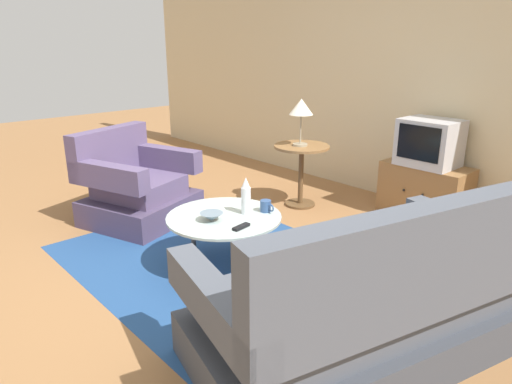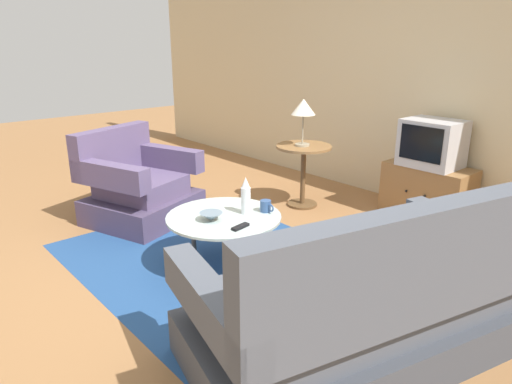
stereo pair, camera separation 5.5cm
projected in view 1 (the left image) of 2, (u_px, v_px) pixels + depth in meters
ground_plane at (214, 273)px, 3.38m from camera, size 16.00×16.00×0.00m
back_wall at (414, 68)px, 4.57m from camera, size 9.00×0.12×2.70m
area_rug at (225, 266)px, 3.48m from camera, size 2.56×1.84×0.00m
armchair at (136, 189)px, 4.30m from camera, size 1.05×1.09×0.84m
couch at (369, 306)px, 2.41m from camera, size 1.33×1.97×0.96m
coffee_table at (224, 220)px, 3.36m from camera, size 0.84×0.84×0.41m
side_table at (301, 162)px, 4.62m from camera, size 0.55×0.55×0.63m
tv_stand at (425, 190)px, 4.43m from camera, size 0.79×0.44×0.50m
television at (429, 143)px, 4.27m from camera, size 0.50×0.42×0.43m
table_lamp at (301, 109)px, 4.44m from camera, size 0.23×0.23×0.46m
vase at (246, 196)px, 3.36m from camera, size 0.07×0.07×0.28m
mug at (266, 206)px, 3.42m from camera, size 0.13×0.08×0.09m
bowl at (211, 217)px, 3.26m from camera, size 0.17×0.17×0.06m
tv_remote_dark at (241, 227)px, 3.13m from camera, size 0.06×0.15×0.02m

